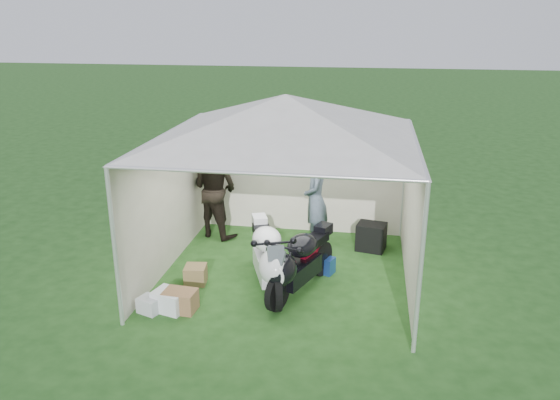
{
  "coord_description": "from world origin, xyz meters",
  "views": [
    {
      "loc": [
        1.3,
        -8.26,
        4.11
      ],
      "look_at": [
        -0.14,
        0.35,
        1.18
      ],
      "focal_mm": 35.0,
      "sensor_mm": 36.0,
      "label": 1
    }
  ],
  "objects_px": {
    "motorcycle_white": "(269,257)",
    "crate_1": "(196,275)",
    "crate_0": "(170,300)",
    "crate_2": "(150,305)",
    "person_blue_jacket": "(316,199)",
    "canopy_tent": "(286,121)",
    "paddock_stand": "(323,265)",
    "crate_3": "(180,301)",
    "motorcycle_black": "(297,262)",
    "person_dark_jacket": "(215,188)",
    "equipment_box": "(371,237)"
  },
  "relations": [
    {
      "from": "motorcycle_white",
      "to": "crate_1",
      "type": "bearing_deg",
      "value": 158.16
    },
    {
      "from": "crate_0",
      "to": "crate_2",
      "type": "distance_m",
      "value": 0.29
    },
    {
      "from": "person_blue_jacket",
      "to": "crate_2",
      "type": "xyz_separation_m",
      "value": [
        -2.13,
        -2.8,
        -0.82
      ]
    },
    {
      "from": "canopy_tent",
      "to": "paddock_stand",
      "type": "height_order",
      "value": "canopy_tent"
    },
    {
      "from": "person_blue_jacket",
      "to": "crate_2",
      "type": "distance_m",
      "value": 3.62
    },
    {
      "from": "crate_2",
      "to": "crate_3",
      "type": "distance_m",
      "value": 0.44
    },
    {
      "from": "crate_3",
      "to": "person_blue_jacket",
      "type": "bearing_deg",
      "value": 57.53
    },
    {
      "from": "motorcycle_black",
      "to": "paddock_stand",
      "type": "xyz_separation_m",
      "value": [
        0.33,
        0.83,
        -0.4
      ]
    },
    {
      "from": "person_blue_jacket",
      "to": "crate_1",
      "type": "bearing_deg",
      "value": -47.03
    },
    {
      "from": "person_dark_jacket",
      "to": "crate_1",
      "type": "height_order",
      "value": "person_dark_jacket"
    },
    {
      "from": "person_blue_jacket",
      "to": "crate_2",
      "type": "height_order",
      "value": "person_blue_jacket"
    },
    {
      "from": "person_dark_jacket",
      "to": "person_blue_jacket",
      "type": "bearing_deg",
      "value": -163.29
    },
    {
      "from": "motorcycle_white",
      "to": "equipment_box",
      "type": "bearing_deg",
      "value": 29.63
    },
    {
      "from": "canopy_tent",
      "to": "paddock_stand",
      "type": "xyz_separation_m",
      "value": [
        0.63,
        0.1,
        -2.44
      ]
    },
    {
      "from": "motorcycle_black",
      "to": "paddock_stand",
      "type": "distance_m",
      "value": 0.98
    },
    {
      "from": "person_dark_jacket",
      "to": "motorcycle_black",
      "type": "bearing_deg",
      "value": 155.37
    },
    {
      "from": "paddock_stand",
      "to": "crate_3",
      "type": "relative_size",
      "value": 0.79
    },
    {
      "from": "equipment_box",
      "to": "person_blue_jacket",
      "type": "bearing_deg",
      "value": -178.62
    },
    {
      "from": "paddock_stand",
      "to": "person_blue_jacket",
      "type": "xyz_separation_m",
      "value": [
        -0.25,
        1.07,
        0.79
      ]
    },
    {
      "from": "person_dark_jacket",
      "to": "crate_3",
      "type": "height_order",
      "value": "person_dark_jacket"
    },
    {
      "from": "canopy_tent",
      "to": "crate_2",
      "type": "height_order",
      "value": "canopy_tent"
    },
    {
      "from": "person_dark_jacket",
      "to": "person_blue_jacket",
      "type": "height_order",
      "value": "person_dark_jacket"
    },
    {
      "from": "motorcycle_white",
      "to": "crate_2",
      "type": "relative_size",
      "value": 6.33
    },
    {
      "from": "canopy_tent",
      "to": "equipment_box",
      "type": "relative_size",
      "value": 11.1
    },
    {
      "from": "motorcycle_black",
      "to": "person_dark_jacket",
      "type": "bearing_deg",
      "value": 153.19
    },
    {
      "from": "motorcycle_white",
      "to": "crate_1",
      "type": "distance_m",
      "value": 1.28
    },
    {
      "from": "canopy_tent",
      "to": "crate_1",
      "type": "bearing_deg",
      "value": -154.62
    },
    {
      "from": "crate_3",
      "to": "crate_1",
      "type": "bearing_deg",
      "value": 92.96
    },
    {
      "from": "canopy_tent",
      "to": "motorcycle_white",
      "type": "height_order",
      "value": "canopy_tent"
    },
    {
      "from": "paddock_stand",
      "to": "person_blue_jacket",
      "type": "distance_m",
      "value": 1.36
    },
    {
      "from": "crate_2",
      "to": "person_dark_jacket",
      "type": "bearing_deg",
      "value": 87.23
    },
    {
      "from": "crate_1",
      "to": "crate_0",
      "type": "bearing_deg",
      "value": -96.93
    },
    {
      "from": "equipment_box",
      "to": "motorcycle_black",
      "type": "bearing_deg",
      "value": -120.19
    },
    {
      "from": "canopy_tent",
      "to": "paddock_stand",
      "type": "distance_m",
      "value": 2.52
    },
    {
      "from": "crate_0",
      "to": "motorcycle_white",
      "type": "bearing_deg",
      "value": 32.76
    },
    {
      "from": "motorcycle_black",
      "to": "crate_2",
      "type": "distance_m",
      "value": 2.28
    },
    {
      "from": "canopy_tent",
      "to": "crate_0",
      "type": "xyz_separation_m",
      "value": [
        -1.48,
        -1.53,
        -2.42
      ]
    },
    {
      "from": "person_dark_jacket",
      "to": "crate_2",
      "type": "height_order",
      "value": "person_dark_jacket"
    },
    {
      "from": "crate_1",
      "to": "crate_3",
      "type": "height_order",
      "value": "crate_3"
    },
    {
      "from": "canopy_tent",
      "to": "person_blue_jacket",
      "type": "relative_size",
      "value": 3.03
    },
    {
      "from": "motorcycle_black",
      "to": "person_blue_jacket",
      "type": "height_order",
      "value": "person_blue_jacket"
    },
    {
      "from": "motorcycle_black",
      "to": "paddock_stand",
      "type": "height_order",
      "value": "motorcycle_black"
    },
    {
      "from": "canopy_tent",
      "to": "crate_1",
      "type": "xyz_separation_m",
      "value": [
        -1.37,
        -0.65,
        -2.42
      ]
    },
    {
      "from": "person_dark_jacket",
      "to": "crate_1",
      "type": "relative_size",
      "value": 5.75
    },
    {
      "from": "motorcycle_white",
      "to": "equipment_box",
      "type": "distance_m",
      "value": 2.47
    },
    {
      "from": "paddock_stand",
      "to": "crate_1",
      "type": "relative_size",
      "value": 1.11
    },
    {
      "from": "crate_0",
      "to": "person_blue_jacket",
      "type": "bearing_deg",
      "value": 55.44
    },
    {
      "from": "motorcycle_white",
      "to": "crate_3",
      "type": "xyz_separation_m",
      "value": [
        -1.17,
        -0.83,
        -0.41
      ]
    },
    {
      "from": "motorcycle_black",
      "to": "crate_2",
      "type": "bearing_deg",
      "value": -134.56
    },
    {
      "from": "motorcycle_white",
      "to": "crate_3",
      "type": "distance_m",
      "value": 1.49
    }
  ]
}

